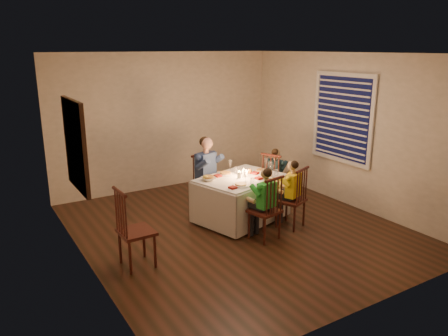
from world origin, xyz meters
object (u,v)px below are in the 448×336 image
child_green (264,239)px  chair_adult (207,209)px  dining_table (241,190)px  child_yellow (290,226)px  adult (207,209)px  serving_bowl (209,179)px  child_teal (274,205)px  chair_near_right (290,226)px  chair_end (274,205)px  chair_near_left (264,239)px  chair_extra (138,265)px

child_green → chair_adult: bearing=-97.2°
dining_table → chair_adult: 0.87m
child_yellow → child_green: bearing=-8.6°
chair_adult → adult: bearing=-20.7°
adult → serving_bowl: bearing=-137.9°
adult → child_yellow: (0.73, -1.31, 0.00)m
child_green → child_teal: (0.98, 1.01, 0.00)m
adult → child_teal: 1.18m
child_yellow → chair_near_right: bearing=180.0°
child_teal → serving_bowl: serving_bowl is taller
chair_near_right → chair_end: size_ratio=1.00×
adult → chair_near_right: bearing=-81.6°
child_green → chair_end: bearing=-145.8°
chair_near_left → adult: 1.46m
chair_adult → serving_bowl: bearing=-137.9°
chair_near_left → chair_end: bearing=-145.8°
chair_adult → dining_table: bearing=-91.0°
chair_end → adult: 1.18m
dining_table → adult: (-0.24, 0.67, -0.50)m
dining_table → chair_near_left: dining_table is taller
chair_near_right → child_teal: child_teal is taller
chair_near_left → child_yellow: bearing=-177.8°
dining_table → chair_near_left: 0.94m
chair_near_left → serving_bowl: bearing=-78.4°
child_yellow → serving_bowl: size_ratio=4.87×
chair_end → child_green: (-0.98, -1.01, 0.00)m
chair_near_right → dining_table: bearing=-75.2°
child_green → serving_bowl: size_ratio=4.91×
child_green → child_yellow: child_green is taller
child_yellow → child_teal: (0.37, 0.86, 0.00)m
chair_adult → child_yellow: size_ratio=0.91×
chair_near_right → chair_end: (0.37, 0.86, 0.00)m
child_yellow → child_teal: child_yellow is taller
chair_extra → child_teal: 2.94m
adult → chair_adult: bearing=159.3°
chair_near_right → chair_end: bearing=-135.8°
chair_adult → chair_near_left: same height
chair_near_right → child_teal: 0.94m
chair_extra → chair_near_left: bearing=-97.6°
chair_adult → serving_bowl: serving_bowl is taller
dining_table → serving_bowl: 0.58m
chair_end → child_green: 1.41m
chair_end → serving_bowl: bearing=71.8°
chair_end → child_teal: child_teal is taller
chair_near_left → chair_near_right: same height
chair_extra → adult: adult is taller
chair_extra → child_teal: (2.82, 0.82, 0.00)m
chair_adult → child_green: size_ratio=0.90×
chair_near_left → child_green: (0.00, 0.00, 0.00)m
chair_near_left → adult: size_ratio=0.76×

